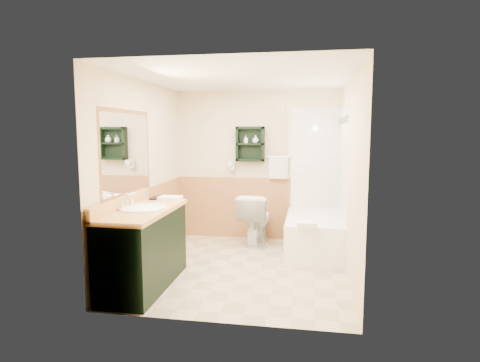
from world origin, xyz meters
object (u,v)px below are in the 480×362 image
toilet (256,219)px  wall_shelf (250,144)px  vanity (144,248)px  vanity_book (151,189)px  hair_dryer (232,166)px  soap_bottle_b (256,140)px  bathtub (315,234)px  soap_bottle_a (246,141)px

toilet → wall_shelf: bearing=-60.1°
vanity → vanity_book: 0.88m
wall_shelf → hair_dryer: bearing=175.2°
vanity → soap_bottle_b: (0.98, 2.18, 1.17)m
bathtub → soap_bottle_b: (-0.94, 0.54, 1.34)m
hair_dryer → soap_bottle_b: size_ratio=1.94×
soap_bottle_b → soap_bottle_a: bearing=180.0°
bathtub → hair_dryer: bearing=156.7°
hair_dryer → soap_bottle_a: (0.23, -0.03, 0.39)m
hair_dryer → soap_bottle_b: bearing=-4.4°
bathtub → soap_bottle_a: (-1.10, 0.54, 1.32)m
wall_shelf → soap_bottle_a: bearing=-176.0°
vanity → soap_bottle_b: bearing=65.7°
toilet → vanity: bearing=67.0°
wall_shelf → bathtub: size_ratio=0.37×
soap_bottle_a → bathtub: bearing=-26.3°
vanity_book → soap_bottle_b: size_ratio=1.92×
wall_shelf → vanity: wall_shelf is taller
bathtub → toilet: 0.94m
wall_shelf → vanity_book: 1.94m
toilet → vanity_book: bearing=51.7°
wall_shelf → hair_dryer: size_ratio=2.29×
vanity → soap_bottle_a: size_ratio=12.16×
toilet → soap_bottle_b: bearing=-75.9°
soap_bottle_a → toilet: bearing=-54.1°
hair_dryer → toilet: 0.96m
vanity → soap_bottle_a: 2.59m
soap_bottle_b → bathtub: bearing=-29.9°
toilet → soap_bottle_a: size_ratio=6.92×
wall_shelf → toilet: bearing=-65.4°
wall_shelf → toilet: 1.20m
toilet → soap_bottle_b: size_ratio=6.49×
bathtub → vanity_book: vanity_book is taller
toilet → soap_bottle_a: soap_bottle_a is taller
hair_dryer → soap_bottle_a: 0.45m
bathtub → vanity_book: 2.42m
wall_shelf → toilet: wall_shelf is taller
bathtub → vanity: bearing=-139.6°
vanity_book → vanity: bearing=-81.0°
vanity → toilet: (1.02, 1.90, -0.05)m
vanity_book → hair_dryer: bearing=58.7°
wall_shelf → bathtub: (1.03, -0.55, -1.28)m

